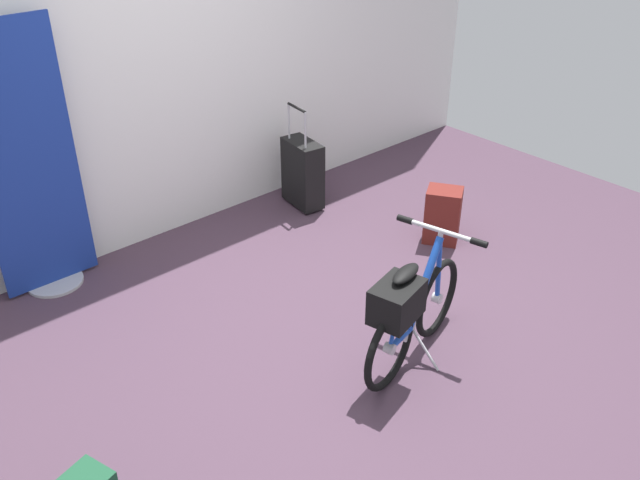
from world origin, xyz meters
name	(u,v)px	position (x,y,z in m)	size (l,w,h in m)	color
ground_plane	(326,336)	(0.00, 0.00, 0.00)	(6.41, 6.41, 0.00)	#473342
back_wall	(143,23)	(0.00, 1.76, 1.51)	(6.41, 0.10, 3.01)	white
floor_banner_stand	(30,178)	(-0.96, 1.60, 0.77)	(0.60, 0.36, 1.71)	#B7B7BC
folding_bike_foreground	(409,311)	(0.17, -0.47, 0.36)	(1.01, 0.52, 0.73)	black
rolling_suitcase	(303,173)	(0.98, 1.36, 0.28)	(0.23, 0.38, 0.83)	black
backpack_on_floor	(443,215)	(1.38, 0.28, 0.20)	(0.31, 0.32, 0.41)	maroon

